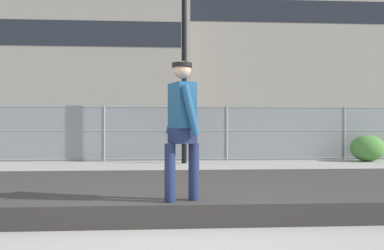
{
  "coord_description": "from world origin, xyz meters",
  "views": [
    {
      "loc": [
        -0.14,
        -4.42,
        1.16
      ],
      "look_at": [
        0.58,
        5.74,
        1.19
      ],
      "focal_mm": 39.95,
      "sensor_mm": 36.0,
      "label": 1
    }
  ],
  "objects": [
    {
      "name": "parked_car_mid",
      "position": [
        2.56,
        12.37,
        0.84
      ],
      "size": [
        4.44,
        2.02,
        1.66
      ],
      "color": "#B7BABF",
      "rests_on": "ground_plane"
    },
    {
      "name": "shrub_left",
      "position": [
        6.65,
        9.25,
        0.44
      ],
      "size": [
        1.13,
        0.92,
        0.87
      ],
      "color": "#477F38",
      "rests_on": "ground_plane"
    },
    {
      "name": "street_lamp",
      "position": [
        0.56,
        8.96,
        4.77
      ],
      "size": [
        0.44,
        0.44,
        7.8
      ],
      "color": "black",
      "rests_on": "ground_plane"
    },
    {
      "name": "library_building",
      "position": [
        -8.64,
        45.19,
        8.22
      ],
      "size": [
        22.56,
        15.28,
        16.45
      ],
      "color": "gray",
      "rests_on": "ground_plane"
    },
    {
      "name": "parked_car_near",
      "position": [
        -4.08,
        12.73,
        0.84
      ],
      "size": [
        4.4,
        1.95,
        1.66
      ],
      "color": "black",
      "rests_on": "ground_plane"
    },
    {
      "name": "chain_fence",
      "position": [
        -0.0,
        9.97,
        0.93
      ],
      "size": [
        20.66,
        0.06,
        1.85
      ],
      "color": "gray",
      "rests_on": "ground_plane"
    },
    {
      "name": "office_block",
      "position": [
        11.37,
        49.32,
        11.24
      ],
      "size": [
        31.46,
        14.75,
        22.47
      ],
      "color": "gray",
      "rests_on": "ground_plane"
    },
    {
      "name": "skateboard",
      "position": [
        0.1,
        0.65,
        0.06
      ],
      "size": [
        0.82,
        0.46,
        0.07
      ],
      "color": "#9E5B33",
      "rests_on": "ground_plane"
    },
    {
      "name": "gravel_berm",
      "position": [
        0.0,
        2.33,
        0.13
      ],
      "size": [
        15.61,
        3.89,
        0.27
      ],
      "primitive_type": "cube",
      "color": "#33302D",
      "rests_on": "ground_plane"
    },
    {
      "name": "skater",
      "position": [
        0.1,
        0.65,
        1.14
      ],
      "size": [
        0.71,
        0.62,
        1.87
      ],
      "color": "black",
      "rests_on": "skateboard"
    },
    {
      "name": "ground_plane",
      "position": [
        0.0,
        0.0,
        0.0
      ],
      "size": [
        120.0,
        120.0,
        0.0
      ],
      "primitive_type": "plane",
      "color": "gray"
    }
  ]
}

